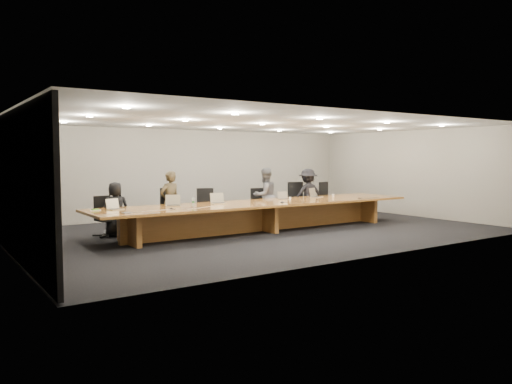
{
  "coord_description": "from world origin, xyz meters",
  "views": [
    {
      "loc": [
        -7.42,
        -10.6,
        1.92
      ],
      "look_at": [
        0.0,
        0.3,
        1.0
      ],
      "focal_mm": 35.0,
      "sensor_mm": 36.0,
      "label": 1
    }
  ],
  "objects_px": {
    "mic_left": "(171,209)",
    "chair_right": "(298,201)",
    "person_b": "(170,202)",
    "chair_far_left": "(106,216)",
    "amber_mug": "(193,204)",
    "chair_mid_right": "(261,206)",
    "mic_center": "(282,202)",
    "conference_table": "(262,211)",
    "av_box": "(127,213)",
    "person_d": "(308,194)",
    "chair_mid_left": "(207,208)",
    "laptop_b": "(173,200)",
    "mic_right": "(359,198)",
    "laptop_c": "(219,198)",
    "person_c": "(265,196)",
    "paper_cup_far": "(333,196)",
    "chair_left": "(174,209)",
    "chair_far_right": "(330,199)",
    "person_a": "(116,209)",
    "paper_cup_near": "(290,199)",
    "water_bottle": "(193,202)",
    "laptop_d": "(284,195)"
  },
  "relations": [
    {
      "from": "mic_left",
      "to": "chair_right",
      "type": "bearing_deg",
      "value": 17.27
    },
    {
      "from": "chair_right",
      "to": "person_b",
      "type": "distance_m",
      "value": 4.34
    },
    {
      "from": "chair_far_left",
      "to": "amber_mug",
      "type": "xyz_separation_m",
      "value": [
        1.75,
        -1.17,
        0.29
      ]
    },
    {
      "from": "chair_mid_right",
      "to": "mic_center",
      "type": "height_order",
      "value": "chair_mid_right"
    },
    {
      "from": "conference_table",
      "to": "chair_mid_right",
      "type": "height_order",
      "value": "chair_mid_right"
    },
    {
      "from": "av_box",
      "to": "mic_left",
      "type": "height_order",
      "value": "same"
    },
    {
      "from": "mic_center",
      "to": "person_d",
      "type": "bearing_deg",
      "value": 35.18
    },
    {
      "from": "conference_table",
      "to": "chair_mid_left",
      "type": "xyz_separation_m",
      "value": [
        -0.96,
        1.26,
        0.03
      ]
    },
    {
      "from": "av_box",
      "to": "mic_left",
      "type": "bearing_deg",
      "value": 3.14
    },
    {
      "from": "laptop_b",
      "to": "chair_mid_left",
      "type": "bearing_deg",
      "value": 53.78
    },
    {
      "from": "mic_right",
      "to": "chair_right",
      "type": "bearing_deg",
      "value": 111.7
    },
    {
      "from": "laptop_c",
      "to": "chair_right",
      "type": "bearing_deg",
      "value": 25.45
    },
    {
      "from": "person_c",
      "to": "laptop_c",
      "type": "height_order",
      "value": "person_c"
    },
    {
      "from": "person_c",
      "to": "amber_mug",
      "type": "relative_size",
      "value": 17.58
    },
    {
      "from": "chair_far_left",
      "to": "amber_mug",
      "type": "bearing_deg",
      "value": -43.76
    },
    {
      "from": "conference_table",
      "to": "av_box",
      "type": "height_order",
      "value": "av_box"
    },
    {
      "from": "paper_cup_far",
      "to": "chair_left",
      "type": "bearing_deg",
      "value": 167.49
    },
    {
      "from": "chair_right",
      "to": "laptop_b",
      "type": "bearing_deg",
      "value": -154.81
    },
    {
      "from": "laptop_c",
      "to": "amber_mug",
      "type": "relative_size",
      "value": 3.86
    },
    {
      "from": "person_b",
      "to": "av_box",
      "type": "relative_size",
      "value": 8.38
    },
    {
      "from": "chair_far_right",
      "to": "mic_center",
      "type": "xyz_separation_m",
      "value": [
        -3.15,
        -1.64,
        0.19
      ]
    },
    {
      "from": "laptop_b",
      "to": "mic_center",
      "type": "bearing_deg",
      "value": 6.13
    },
    {
      "from": "paper_cup_far",
      "to": "conference_table",
      "type": "bearing_deg",
      "value": -176.54
    },
    {
      "from": "chair_far_right",
      "to": "chair_right",
      "type": "bearing_deg",
      "value": 162.84
    },
    {
      "from": "amber_mug",
      "to": "mic_left",
      "type": "relative_size",
      "value": 0.84
    },
    {
      "from": "chair_right",
      "to": "chair_mid_right",
      "type": "bearing_deg",
      "value": -164.01
    },
    {
      "from": "mic_left",
      "to": "chair_far_left",
      "type": "bearing_deg",
      "value": 120.91
    },
    {
      "from": "person_b",
      "to": "person_c",
      "type": "distance_m",
      "value": 3.0
    },
    {
      "from": "conference_table",
      "to": "chair_left",
      "type": "xyz_separation_m",
      "value": [
        -1.96,
        1.18,
        0.06
      ]
    },
    {
      "from": "chair_right",
      "to": "av_box",
      "type": "xyz_separation_m",
      "value": [
        -6.08,
        -1.84,
        0.17
      ]
    },
    {
      "from": "paper_cup_far",
      "to": "chair_far_left",
      "type": "bearing_deg",
      "value": 169.34
    },
    {
      "from": "amber_mug",
      "to": "mic_center",
      "type": "distance_m",
      "value": 2.35
    },
    {
      "from": "person_a",
      "to": "amber_mug",
      "type": "distance_m",
      "value": 1.89
    },
    {
      "from": "mic_center",
      "to": "laptop_b",
      "type": "bearing_deg",
      "value": 164.5
    },
    {
      "from": "chair_right",
      "to": "laptop_b",
      "type": "distance_m",
      "value": 4.68
    },
    {
      "from": "chair_far_right",
      "to": "person_b",
      "type": "height_order",
      "value": "person_b"
    },
    {
      "from": "laptop_c",
      "to": "paper_cup_near",
      "type": "distance_m",
      "value": 2.16
    },
    {
      "from": "person_d",
      "to": "paper_cup_far",
      "type": "relative_size",
      "value": 15.94
    },
    {
      "from": "person_d",
      "to": "paper_cup_near",
      "type": "height_order",
      "value": "person_d"
    },
    {
      "from": "person_d",
      "to": "water_bottle",
      "type": "relative_size",
      "value": 7.6
    },
    {
      "from": "chair_far_left",
      "to": "paper_cup_far",
      "type": "relative_size",
      "value": 10.23
    },
    {
      "from": "chair_mid_left",
      "to": "person_b",
      "type": "height_order",
      "value": "person_b"
    },
    {
      "from": "person_a",
      "to": "paper_cup_near",
      "type": "relative_size",
      "value": 17.07
    },
    {
      "from": "av_box",
      "to": "mic_center",
      "type": "xyz_separation_m",
      "value": [
        4.21,
        0.2,
        0.0
      ]
    },
    {
      "from": "person_c",
      "to": "laptop_d",
      "type": "distance_m",
      "value": 0.83
    },
    {
      "from": "chair_left",
      "to": "mic_left",
      "type": "xyz_separation_m",
      "value": [
        -0.74,
        -1.45,
        0.19
      ]
    },
    {
      "from": "conference_table",
      "to": "amber_mug",
      "type": "xyz_separation_m",
      "value": [
        -1.92,
        0.18,
        0.28
      ]
    },
    {
      "from": "chair_right",
      "to": "person_d",
      "type": "bearing_deg",
      "value": -12.86
    },
    {
      "from": "chair_mid_right",
      "to": "person_a",
      "type": "bearing_deg",
      "value": -174.52
    },
    {
      "from": "conference_table",
      "to": "chair_mid_left",
      "type": "distance_m",
      "value": 1.58
    }
  ]
}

